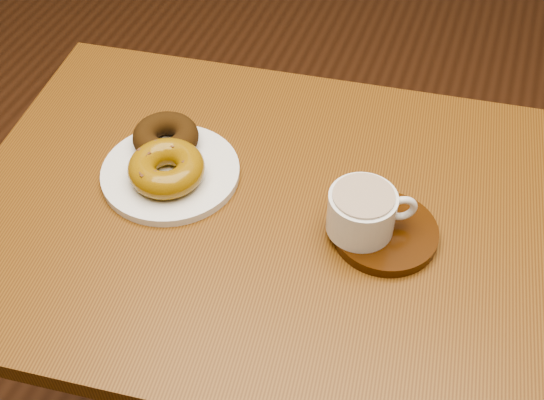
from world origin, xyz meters
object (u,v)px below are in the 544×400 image
(cafe_table, at_px, (260,261))
(saucer, at_px, (385,232))
(donut_plate, at_px, (171,172))
(coffee_cup, at_px, (363,212))

(cafe_table, height_order, saucer, saucer)
(cafe_table, relative_size, donut_plate, 4.43)
(cafe_table, xyz_separation_m, saucer, (0.19, 0.00, 0.14))
(cafe_table, xyz_separation_m, donut_plate, (-0.15, 0.02, 0.14))
(cafe_table, height_order, coffee_cup, coffee_cup)
(cafe_table, height_order, donut_plate, donut_plate)
(donut_plate, relative_size, saucer, 1.42)
(coffee_cup, bearing_deg, saucer, -9.10)
(saucer, relative_size, coffee_cup, 1.24)
(saucer, bearing_deg, cafe_table, -178.73)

